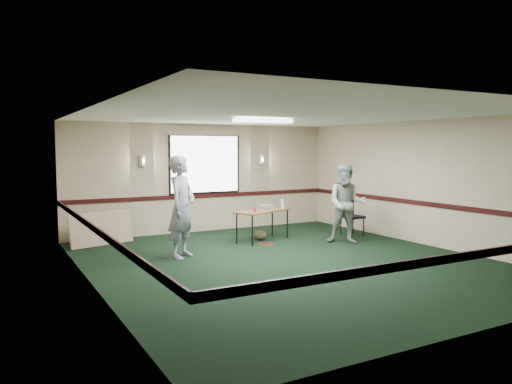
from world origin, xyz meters
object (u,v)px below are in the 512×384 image
projector (266,207)px  person_right (347,204)px  folding_table (263,212)px  conference_chair (350,213)px  person_left (182,207)px

projector → person_right: 1.84m
folding_table → conference_chair: (2.22, -0.36, -0.10)m
conference_chair → person_right: bearing=-134.7°
projector → person_left: 2.58m
folding_table → person_left: person_left is taller
conference_chair → person_right: (-0.74, -0.79, 0.34)m
conference_chair → person_left: size_ratio=0.48×
folding_table → projector: projector is taller
projector → person_right: person_right is taller
conference_chair → person_left: bearing=-175.9°
person_left → person_right: (3.70, -0.35, -0.10)m
folding_table → projector: bearing=19.8°
projector → person_left: bearing=-174.1°
person_right → conference_chair: bearing=85.5°
projector → conference_chair: 2.12m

